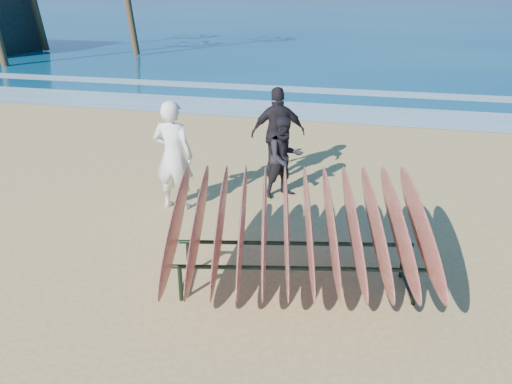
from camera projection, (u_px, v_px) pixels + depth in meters
ground at (242, 276)px, 6.96m from camera, size 120.00×120.00×0.00m
ocean at (373, 21)px, 56.23m from camera, size 160.00×160.00×0.00m
foam_near at (326, 112)px, 15.92m from camera, size 160.00×160.00×0.00m
foam_far at (337, 91)px, 19.05m from camera, size 160.00×160.00×0.00m
surfboard_rack at (297, 226)px, 6.33m from camera, size 3.65×3.21×1.53m
person_white at (173, 156)px, 8.75m from camera, size 0.72×0.48×1.97m
person_dark_a at (285, 158)px, 9.33m from camera, size 0.95×0.92×1.54m
person_dark_b at (278, 133)px, 10.21m from camera, size 1.20×0.82×1.90m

